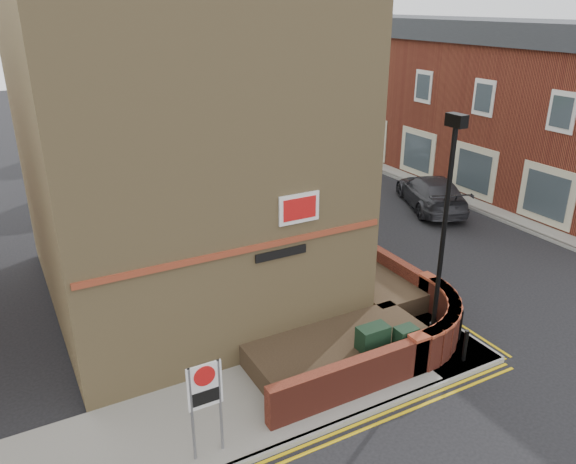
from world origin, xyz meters
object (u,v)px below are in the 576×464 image
at_px(zone_sign, 205,393).
at_px(lamppost, 443,239).
at_px(silver_car_near, 311,205).
at_px(utility_cabinet_large, 372,347).

bearing_deg(zone_sign, lamppost, 6.07).
bearing_deg(silver_car_near, zone_sign, -154.17).
bearing_deg(silver_car_near, lamppost, -126.84).
height_order(lamppost, zone_sign, lamppost).
xyz_separation_m(lamppost, zone_sign, (-6.60, -0.70, -1.70)).
xyz_separation_m(lamppost, silver_car_near, (2.12, 9.92, -2.59)).
bearing_deg(zone_sign, utility_cabinet_large, 9.69).
distance_m(lamppost, zone_sign, 6.85).
relative_size(lamppost, zone_sign, 2.86).
relative_size(lamppost, utility_cabinet_large, 5.25).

